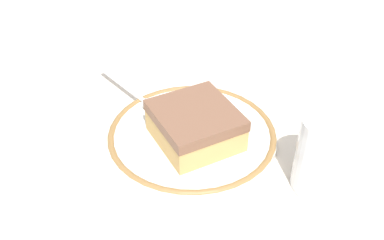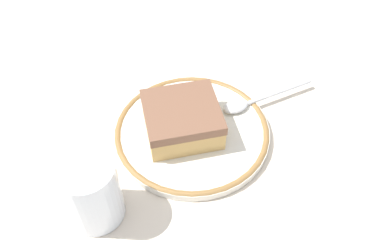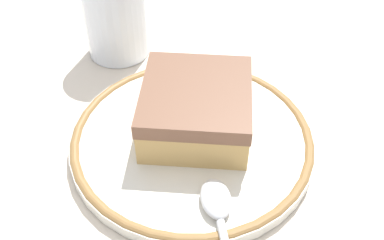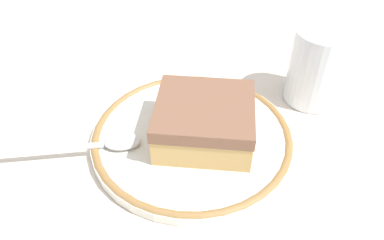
# 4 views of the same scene
# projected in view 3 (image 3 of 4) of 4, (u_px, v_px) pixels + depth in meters

# --- Properties ---
(ground_plane) EXTENTS (2.40, 2.40, 0.00)m
(ground_plane) POSITION_uv_depth(u_px,v_px,m) (186.00, 113.00, 0.44)
(ground_plane) COLOR #B7B2A8
(placemat) EXTENTS (0.53, 0.39, 0.00)m
(placemat) POSITION_uv_depth(u_px,v_px,m) (186.00, 112.00, 0.44)
(placemat) COLOR beige
(placemat) RESTS_ON ground_plane
(plate) EXTENTS (0.21, 0.21, 0.01)m
(plate) POSITION_uv_depth(u_px,v_px,m) (192.00, 140.00, 0.41)
(plate) COLOR silver
(plate) RESTS_ON placemat
(cake_slice) EXTENTS (0.13, 0.13, 0.04)m
(cake_slice) POSITION_uv_depth(u_px,v_px,m) (196.00, 108.00, 0.40)
(cake_slice) COLOR tan
(cake_slice) RESTS_ON plate
(spoon) EXTENTS (0.12, 0.11, 0.01)m
(spoon) POSITION_uv_depth(u_px,v_px,m) (222.00, 225.00, 0.33)
(spoon) COLOR silver
(spoon) RESTS_ON plate
(cup) EXTENTS (0.07, 0.07, 0.09)m
(cup) POSITION_uv_depth(u_px,v_px,m) (116.00, 19.00, 0.48)
(cup) COLOR silver
(cup) RESTS_ON placemat
(napkin) EXTENTS (0.12, 0.11, 0.00)m
(napkin) POSITION_uv_depth(u_px,v_px,m) (365.00, 130.00, 0.42)
(napkin) COLOR white
(napkin) RESTS_ON placemat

